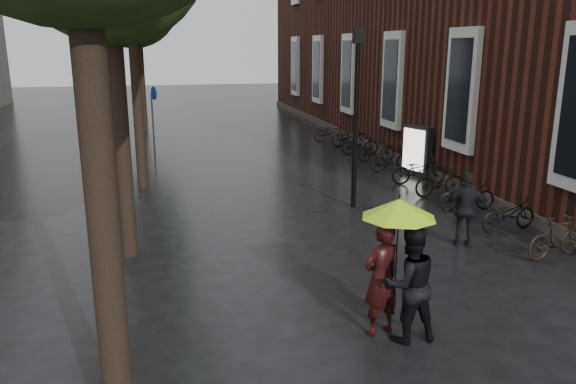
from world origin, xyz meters
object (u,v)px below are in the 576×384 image
object	(u,v)px
person_burgundy	(381,279)
ad_lightbox	(417,151)
person_black	(409,284)
lamp_post	(356,102)
pedestrian_walking	(466,210)
parked_bicycles	(400,162)

from	to	relation	value
person_burgundy	ad_lightbox	world-z (taller)	person_burgundy
person_burgundy	person_black	size ratio (longest dim) A/B	1.00
person_black	ad_lightbox	distance (m)	11.19
lamp_post	person_black	bearing A→B (deg)	-103.47
pedestrian_walking	lamp_post	xyz separation A→B (m)	(-1.31, 3.49, 2.03)
parked_bicycles	lamp_post	distance (m)	4.99
person_burgundy	lamp_post	xyz separation A→B (m)	(1.99, 6.67, 1.97)
person_burgundy	parked_bicycles	world-z (taller)	person_burgundy
parked_bicycles	person_black	bearing A→B (deg)	-113.79
ad_lightbox	parked_bicycles	bearing A→B (deg)	134.78
pedestrian_walking	ad_lightbox	distance (m)	6.86
ad_lightbox	lamp_post	distance (m)	4.96
parked_bicycles	ad_lightbox	xyz separation A→B (m)	(0.49, -0.24, 0.40)
pedestrian_walking	ad_lightbox	size ratio (longest dim) A/B	0.98
person_black	ad_lightbox	size ratio (longest dim) A/B	1.05
person_burgundy	parked_bicycles	bearing A→B (deg)	-133.83
ad_lightbox	lamp_post	world-z (taller)	lamp_post
person_black	lamp_post	world-z (taller)	lamp_post
parked_bicycles	pedestrian_walking	bearing A→B (deg)	-102.78
person_black	lamp_post	size ratio (longest dim) A/B	0.38
person_burgundy	parked_bicycles	xyz separation A→B (m)	(4.85, 9.97, -0.44)
ad_lightbox	person_black	bearing A→B (deg)	-135.65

